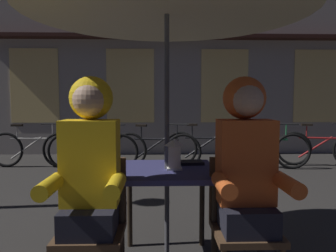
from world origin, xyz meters
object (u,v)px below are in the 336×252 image
object	(u,v)px
bicycle_third	(156,150)
person_left_hooded	(90,167)
bicycle_nearest	(33,149)
bicycle_second	(92,151)
person_right_hooded	(246,166)
bicycle_furthest	(322,148)
lantern	(174,153)
chair_left	(93,220)
bicycle_fifth	(264,150)
cafe_table	(167,182)
bicycle_fourth	(207,148)
chair_right	(243,219)
book	(190,163)

from	to	relation	value
bicycle_third	person_left_hooded	bearing A→B (deg)	-95.42
bicycle_nearest	bicycle_second	size ratio (longest dim) A/B	1.00
person_right_hooded	bicycle_furthest	world-z (taller)	person_right_hooded
lantern	person_right_hooded	xyz separation A→B (m)	(0.43, -0.40, -0.01)
chair_left	bicycle_fifth	xyz separation A→B (m)	(2.36, 3.78, -0.14)
bicycle_nearest	bicycle_fifth	bearing A→B (deg)	-3.01
person_right_hooded	bicycle_nearest	bearing A→B (deg)	125.63
cafe_table	bicycle_fifth	world-z (taller)	bicycle_fifth
bicycle_third	bicycle_fourth	size ratio (longest dim) A/B	0.99
bicycle_second	bicycle_furthest	distance (m)	4.32
chair_right	person_left_hooded	xyz separation A→B (m)	(-0.96, -0.06, 0.36)
person_left_hooded	bicycle_fifth	world-z (taller)	person_left_hooded
person_right_hooded	book	bearing A→B (deg)	115.66
cafe_table	person_right_hooded	size ratio (longest dim) A/B	0.53
person_left_hooded	cafe_table	bearing A→B (deg)	41.57
cafe_table	bicycle_fourth	world-z (taller)	bicycle_fourth
person_left_hooded	bicycle_fifth	xyz separation A→B (m)	(2.36, 3.84, -0.50)
person_right_hooded	bicycle_fifth	size ratio (longest dim) A/B	0.84
chair_left	bicycle_fifth	world-z (taller)	chair_left
chair_right	cafe_table	bearing A→B (deg)	142.45
chair_left	bicycle_fourth	xyz separation A→B (m)	(1.34, 4.01, -0.14)
bicycle_fifth	bicycle_furthest	bearing A→B (deg)	7.47
person_left_hooded	book	size ratio (longest dim) A/B	7.00
bicycle_nearest	bicycle_third	world-z (taller)	same
person_left_hooded	book	distance (m)	0.90
cafe_table	bicycle_third	xyz separation A→B (m)	(-0.11, 3.48, -0.29)
chair_right	bicycle_fourth	distance (m)	4.03
book	lantern	bearing A→B (deg)	-130.67
chair_left	lantern	bearing A→B (deg)	32.55
chair_left	bicycle_nearest	distance (m)	4.46
person_left_hooded	bicycle_fourth	xyz separation A→B (m)	(1.34, 4.07, -0.50)
cafe_table	bicycle_nearest	distance (m)	4.39
cafe_table	bicycle_second	distance (m)	3.65
cafe_table	person_right_hooded	xyz separation A→B (m)	(0.48, -0.43, 0.21)
lantern	bicycle_nearest	bearing A→B (deg)	124.13
chair_right	bicycle_third	distance (m)	3.90
person_right_hooded	bicycle_second	bearing A→B (deg)	114.48
lantern	bicycle_fifth	world-z (taller)	lantern
bicycle_third	bicycle_fourth	distance (m)	0.98
chair_left	bicycle_second	bearing A→B (deg)	101.77
bicycle_second	bicycle_fifth	size ratio (longest dim) A/B	1.01
lantern	person_right_hooded	distance (m)	0.58
chair_right	bicycle_third	bearing A→B (deg)	98.69
chair_left	person_right_hooded	distance (m)	1.03
chair_right	bicycle_fifth	xyz separation A→B (m)	(1.40, 3.78, -0.14)
cafe_table	person_left_hooded	xyz separation A→B (m)	(-0.48, -0.43, 0.21)
person_left_hooded	book	xyz separation A→B (m)	(0.67, 0.60, -0.09)
book	bicycle_third	bearing A→B (deg)	89.71
person_right_hooded	bicycle_furthest	bearing A→B (deg)	57.19
chair_left	bicycle_fourth	distance (m)	4.23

